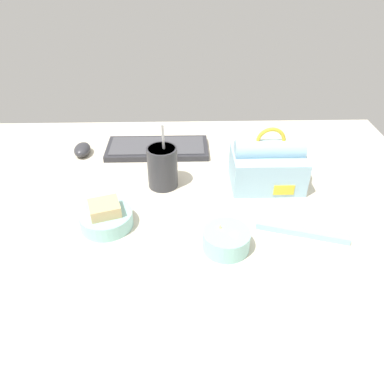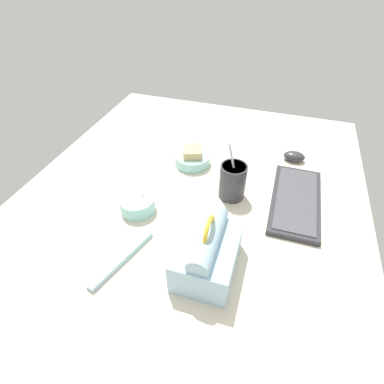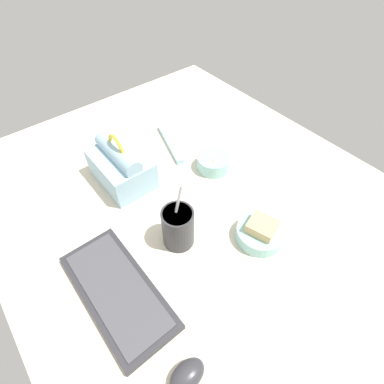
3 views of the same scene
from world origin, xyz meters
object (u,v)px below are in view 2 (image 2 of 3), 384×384
(keyboard, at_px, (296,200))
(bento_bowl_sandwich, at_px, (192,158))
(bento_bowl_snacks, at_px, (138,204))
(soup_cup, at_px, (233,181))
(computer_mouse, at_px, (294,156))
(lunch_bag, at_px, (208,252))
(chopstick_case, at_px, (122,258))

(keyboard, distance_m, bento_bowl_sandwich, 0.39)
(bento_bowl_snacks, bearing_deg, bento_bowl_sandwich, 163.15)
(soup_cup, height_order, computer_mouse, soup_cup)
(keyboard, distance_m, bento_bowl_snacks, 0.49)
(lunch_bag, xyz_separation_m, chopstick_case, (0.05, -0.22, -0.05))
(lunch_bag, xyz_separation_m, bento_bowl_snacks, (-0.14, -0.26, -0.04))
(bento_bowl_snacks, xyz_separation_m, chopstick_case, (0.18, 0.04, -0.02))
(bento_bowl_sandwich, bearing_deg, keyboard, 74.46)
(keyboard, distance_m, lunch_bag, 0.38)
(bento_bowl_sandwich, bearing_deg, bento_bowl_snacks, -16.85)
(soup_cup, bearing_deg, chopstick_case, -32.98)
(lunch_bag, distance_m, bento_bowl_sandwich, 0.45)
(soup_cup, height_order, bento_bowl_sandwich, soup_cup)
(keyboard, relative_size, bento_bowl_sandwich, 2.56)
(bento_bowl_sandwich, relative_size, bento_bowl_snacks, 1.20)
(keyboard, bearing_deg, bento_bowl_snacks, -68.85)
(soup_cup, distance_m, bento_bowl_sandwich, 0.22)
(soup_cup, bearing_deg, computer_mouse, 145.57)
(bento_bowl_sandwich, height_order, computer_mouse, bento_bowl_sandwich)
(lunch_bag, bearing_deg, bento_bowl_snacks, -118.28)
(lunch_bag, height_order, bento_bowl_snacks, lunch_bag)
(lunch_bag, bearing_deg, chopstick_case, -77.78)
(bento_bowl_snacks, relative_size, computer_mouse, 1.38)
(bento_bowl_sandwich, distance_m, bento_bowl_snacks, 0.29)
(computer_mouse, bearing_deg, bento_bowl_sandwich, -69.30)
(keyboard, relative_size, bento_bowl_snacks, 3.07)
(bento_bowl_sandwich, xyz_separation_m, chopstick_case, (0.47, -0.04, -0.02))
(soup_cup, distance_m, computer_mouse, 0.32)
(bento_bowl_sandwich, height_order, bento_bowl_snacks, bento_bowl_sandwich)
(bento_bowl_sandwich, bearing_deg, chopstick_case, -5.46)
(bento_bowl_snacks, bearing_deg, computer_mouse, 133.36)
(keyboard, xyz_separation_m, lunch_bag, (0.32, -0.20, 0.05))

